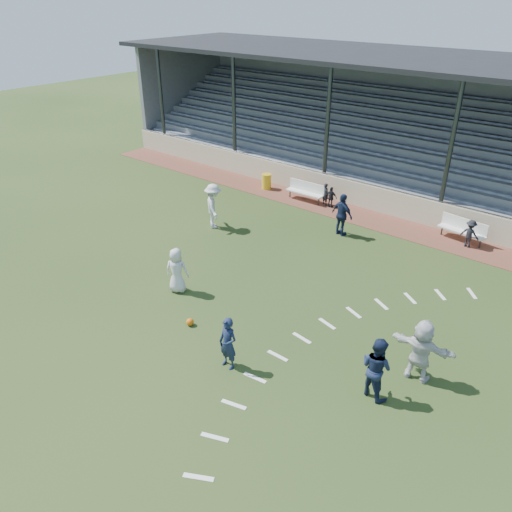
{
  "coord_description": "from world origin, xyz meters",
  "views": [
    {
      "loc": [
        9.56,
        -9.25,
        9.48
      ],
      "look_at": [
        0.0,
        2.5,
        1.3
      ],
      "focal_mm": 35.0,
      "sensor_mm": 36.0,
      "label": 1
    }
  ],
  "objects_px": {
    "player_white_lead": "(177,270)",
    "player_navy_lead": "(228,344)",
    "bench_left": "(306,190)",
    "bench_right": "(463,228)",
    "trash_bin": "(266,181)",
    "football": "(190,322)"
  },
  "relations": [
    {
      "from": "player_white_lead",
      "to": "player_navy_lead",
      "type": "distance_m",
      "value": 4.47
    },
    {
      "from": "bench_left",
      "to": "player_white_lead",
      "type": "xyz_separation_m",
      "value": [
        1.28,
        -9.87,
        0.24
      ]
    },
    {
      "from": "bench_left",
      "to": "player_white_lead",
      "type": "height_order",
      "value": "player_white_lead"
    },
    {
      "from": "bench_right",
      "to": "trash_bin",
      "type": "bearing_deg",
      "value": -170.24
    },
    {
      "from": "trash_bin",
      "to": "football",
      "type": "height_order",
      "value": "trash_bin"
    },
    {
      "from": "trash_bin",
      "to": "football",
      "type": "xyz_separation_m",
      "value": [
        5.64,
        -11.13,
        -0.3
      ]
    },
    {
      "from": "bench_left",
      "to": "player_navy_lead",
      "type": "distance_m",
      "value": 12.9
    },
    {
      "from": "bench_left",
      "to": "football",
      "type": "height_order",
      "value": "bench_left"
    },
    {
      "from": "bench_right",
      "to": "player_white_lead",
      "type": "height_order",
      "value": "player_white_lead"
    },
    {
      "from": "trash_bin",
      "to": "football",
      "type": "bearing_deg",
      "value": -63.15
    },
    {
      "from": "trash_bin",
      "to": "bench_left",
      "type": "bearing_deg",
      "value": -1.62
    },
    {
      "from": "trash_bin",
      "to": "player_white_lead",
      "type": "relative_size",
      "value": 0.48
    },
    {
      "from": "football",
      "to": "player_white_lead",
      "type": "xyz_separation_m",
      "value": [
        -1.81,
        1.19,
        0.7
      ]
    },
    {
      "from": "bench_right",
      "to": "player_navy_lead",
      "type": "relative_size",
      "value": 1.27
    },
    {
      "from": "bench_right",
      "to": "player_white_lead",
      "type": "distance_m",
      "value": 12.13
    },
    {
      "from": "bench_right",
      "to": "player_navy_lead",
      "type": "distance_m",
      "value": 12.4
    },
    {
      "from": "bench_left",
      "to": "bench_right",
      "type": "relative_size",
      "value": 0.99
    },
    {
      "from": "player_white_lead",
      "to": "football",
      "type": "bearing_deg",
      "value": 118.97
    },
    {
      "from": "player_navy_lead",
      "to": "bench_left",
      "type": "bearing_deg",
      "value": 115.96
    },
    {
      "from": "football",
      "to": "bench_left",
      "type": "bearing_deg",
      "value": 105.6
    },
    {
      "from": "bench_right",
      "to": "player_white_lead",
      "type": "bearing_deg",
      "value": -114.03
    },
    {
      "from": "bench_left",
      "to": "player_white_lead",
      "type": "bearing_deg",
      "value": -83.97
    }
  ]
}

